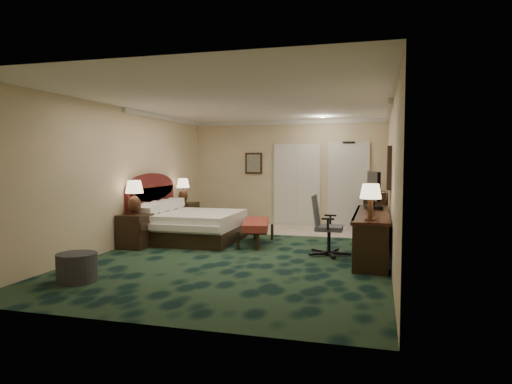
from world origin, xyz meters
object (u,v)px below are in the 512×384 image
(bed, at_px, (192,227))
(lamp_far, at_px, (183,191))
(nightstand_near, at_px, (135,231))
(desk, at_px, (372,235))
(bed_bench, at_px, (256,233))
(minibar, at_px, (375,212))
(tv, at_px, (373,190))
(desk_chair, at_px, (329,225))
(nightstand_far, at_px, (185,216))
(ottoman, at_px, (77,267))
(lamp_near, at_px, (134,197))

(bed, height_order, lamp_far, lamp_far)
(nightstand_near, bearing_deg, desk, 4.04)
(bed_bench, bearing_deg, minibar, 33.11)
(nightstand_near, distance_m, bed_bench, 2.36)
(bed, bearing_deg, nightstand_near, -128.83)
(tv, xyz_separation_m, desk_chair, (-0.74, -0.80, -0.59))
(nightstand_far, distance_m, tv, 4.65)
(ottoman, xyz_separation_m, desk_chair, (3.19, 2.67, 0.34))
(desk_chair, bearing_deg, bed_bench, 154.20)
(bed_bench, bearing_deg, ottoman, -129.02)
(bed, height_order, minibar, minibar)
(bed, distance_m, bed_bench, 1.39)
(desk, xyz_separation_m, tv, (0.01, 0.74, 0.73))
(lamp_near, relative_size, desk_chair, 0.61)
(nightstand_near, bearing_deg, bed, 51.17)
(lamp_far, bearing_deg, desk, -23.80)
(nightstand_far, xyz_separation_m, desk, (4.41, -1.99, 0.06))
(tv, bearing_deg, desk_chair, -145.43)
(bed, relative_size, ottoman, 3.45)
(nightstand_near, distance_m, lamp_near, 0.65)
(bed_bench, height_order, desk, desk)
(bed, relative_size, nightstand_near, 2.95)
(bed, bearing_deg, minibar, 32.37)
(minibar, bearing_deg, desk_chair, -103.78)
(ottoman, height_order, tv, tv)
(nightstand_near, xyz_separation_m, desk_chair, (3.68, 0.25, 0.21))
(bed_bench, bearing_deg, desk, -28.37)
(minibar, bearing_deg, desk, -90.22)
(minibar, bearing_deg, bed, -147.63)
(bed, height_order, bed_bench, bed)
(nightstand_far, xyz_separation_m, ottoman, (0.49, -4.72, -0.13))
(lamp_far, relative_size, minibar, 0.62)
(bed, xyz_separation_m, bed_bench, (1.39, -0.02, -0.07))
(bed, relative_size, lamp_far, 3.26)
(desk_chair, distance_m, minibar, 3.12)
(nightstand_near, distance_m, nightstand_far, 2.30)
(nightstand_far, bearing_deg, lamp_far, -120.62)
(lamp_near, relative_size, tv, 0.73)
(desk, bearing_deg, minibar, 89.78)
(bed, distance_m, minibar, 4.33)
(bed, distance_m, lamp_far, 1.66)
(bed, xyz_separation_m, desk_chair, (2.91, -0.71, 0.23))
(ottoman, height_order, desk, desk)
(lamp_far, relative_size, desk_chair, 0.55)
(bed, relative_size, nightstand_far, 2.87)
(bed_bench, height_order, desk_chair, desk_chair)
(lamp_near, height_order, bed_bench, lamp_near)
(minibar, bearing_deg, ottoman, -124.59)
(nightstand_near, xyz_separation_m, lamp_far, (-0.01, 2.26, 0.63))
(bed_bench, height_order, tv, tv)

